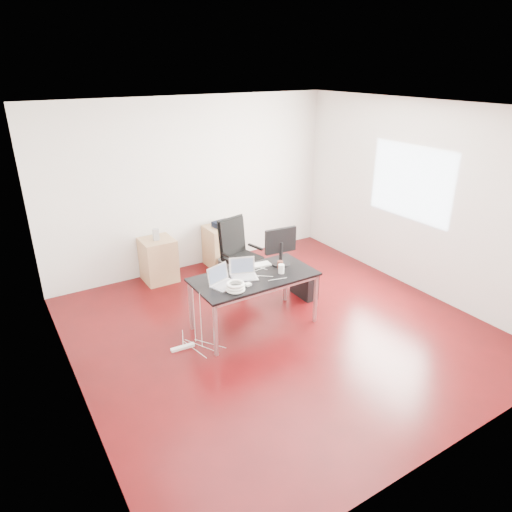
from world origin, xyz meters
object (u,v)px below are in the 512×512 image
office_chair (239,251)px  filing_cabinet_left (159,260)px  filing_cabinet_right (221,246)px  pc_tower (304,282)px  desk (254,280)px

office_chair → filing_cabinet_left: (-0.97, 0.88, -0.26)m
filing_cabinet_right → pc_tower: size_ratio=1.56×
pc_tower → filing_cabinet_right: bearing=107.8°
office_chair → pc_tower: bearing=-61.6°
desk → office_chair: size_ratio=1.48×
desk → filing_cabinet_right: (0.56, 1.98, -0.33)m
pc_tower → filing_cabinet_left: bearing=135.2°
desk → pc_tower: desk is taller
desk → filing_cabinet_right: 2.08m
desk → pc_tower: bearing=16.2°
office_chair → pc_tower: 1.11m
filing_cabinet_right → pc_tower: (0.52, -1.67, -0.13)m
office_chair → filing_cabinet_left: size_ratio=1.54×
desk → office_chair: office_chair is taller
filing_cabinet_right → filing_cabinet_left: bearing=180.0°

